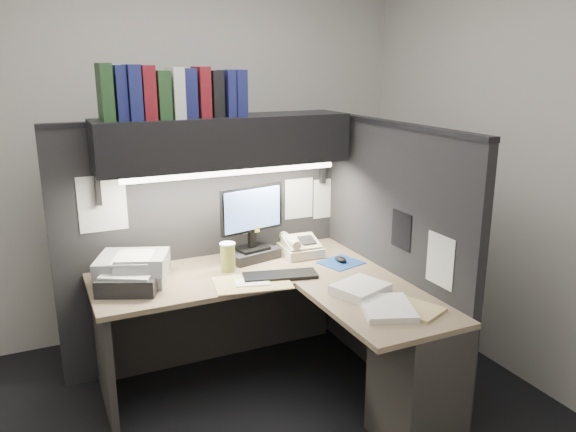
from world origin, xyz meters
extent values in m
plane|color=black|center=(0.00, 0.00, 0.00)|extent=(3.50, 3.50, 0.00)
cube|color=beige|center=(0.00, 1.50, 1.35)|extent=(3.50, 0.04, 2.70)
cube|color=beige|center=(0.00, -1.50, 1.35)|extent=(3.50, 0.04, 2.70)
cube|color=beige|center=(1.75, 0.00, 1.35)|extent=(0.04, 3.00, 2.70)
cube|color=black|center=(0.03, 0.93, 0.80)|extent=(1.90, 0.06, 1.60)
cube|color=black|center=(0.98, 0.18, 0.80)|extent=(0.06, 1.50, 1.60)
cube|color=#8B7D58|center=(0.10, 0.56, 0.71)|extent=(1.70, 0.68, 0.03)
cube|color=#8B7D58|center=(0.65, -0.21, 0.71)|extent=(0.60, 0.85, 0.03)
cube|color=#322F2D|center=(0.10, 0.86, 0.35)|extent=(1.61, 0.02, 0.70)
cube|color=#322F2D|center=(-0.70, 0.56, 0.35)|extent=(0.04, 0.61, 0.70)
cube|color=#322F2D|center=(0.75, -0.43, 0.35)|extent=(0.38, 0.40, 0.70)
cube|color=black|center=(0.12, 0.75, 1.50)|extent=(1.55, 0.34, 0.30)
cylinder|color=white|center=(0.12, 0.61, 1.33)|extent=(1.32, 0.04, 0.04)
cube|color=black|center=(0.28, 0.71, 0.76)|extent=(0.36, 0.26, 0.06)
cube|color=black|center=(0.28, 0.71, 0.86)|extent=(0.05, 0.04, 0.11)
cube|color=black|center=(0.28, 0.71, 1.07)|extent=(0.44, 0.13, 0.30)
cube|color=#6E97F2|center=(0.28, 0.69, 1.07)|extent=(0.40, 0.09, 0.26)
cube|color=black|center=(0.31, 0.34, 0.74)|extent=(0.46, 0.25, 0.02)
cube|color=navy|center=(0.76, 0.40, 0.73)|extent=(0.29, 0.27, 0.00)
ellipsoid|color=black|center=(0.76, 0.41, 0.75)|extent=(0.07, 0.10, 0.03)
cube|color=beige|center=(0.60, 0.66, 0.78)|extent=(0.25, 0.27, 0.10)
cylinder|color=#B9A74A|center=(0.06, 0.58, 0.81)|extent=(0.12, 0.12, 0.17)
cube|color=#9B9DA1|center=(-0.49, 0.65, 0.81)|extent=(0.48, 0.45, 0.15)
cube|color=black|center=(-0.53, 0.52, 0.78)|extent=(0.40, 0.37, 0.10)
cube|color=tan|center=(0.12, 0.32, 0.73)|extent=(0.48, 0.36, 0.01)
cube|color=white|center=(0.61, -0.06, 0.76)|extent=(0.34, 0.31, 0.05)
cube|color=white|center=(0.62, -0.31, 0.75)|extent=(0.35, 0.38, 0.03)
cube|color=tan|center=(0.75, -0.37, 0.74)|extent=(0.30, 0.33, 0.02)
cube|color=#224523|center=(-0.55, 0.75, 1.80)|extent=(0.07, 0.22, 0.31)
cube|color=navy|center=(-0.47, 0.75, 1.80)|extent=(0.06, 0.22, 0.30)
cube|color=navy|center=(-0.41, 0.73, 1.80)|extent=(0.07, 0.22, 0.30)
cube|color=maroon|center=(-0.33, 0.74, 1.80)|extent=(0.07, 0.22, 0.30)
cube|color=#224523|center=(-0.25, 0.73, 1.78)|extent=(0.07, 0.22, 0.27)
cube|color=white|center=(-0.16, 0.73, 1.79)|extent=(0.07, 0.22, 0.28)
cube|color=navy|center=(-0.09, 0.76, 1.79)|extent=(0.07, 0.22, 0.28)
cube|color=maroon|center=(-0.01, 0.75, 1.79)|extent=(0.07, 0.22, 0.29)
cube|color=black|center=(0.06, 0.75, 1.78)|extent=(0.07, 0.22, 0.27)
cube|color=navy|center=(0.14, 0.74, 1.78)|extent=(0.05, 0.22, 0.27)
cube|color=navy|center=(0.20, 0.74, 1.78)|extent=(0.06, 0.22, 0.27)
cube|color=white|center=(0.70, 0.90, 1.05)|extent=(0.21, 0.00, 0.28)
cube|color=white|center=(0.92, 0.90, 1.03)|extent=(0.21, 0.00, 0.28)
cube|color=white|center=(-0.60, 0.90, 1.15)|extent=(0.28, 0.00, 0.34)
cube|color=black|center=(0.95, 0.04, 1.02)|extent=(0.00, 0.18, 0.22)
cube|color=white|center=(0.95, -0.31, 0.95)|extent=(0.00, 0.21, 0.28)
camera|label=1|loc=(-0.96, -2.50, 1.96)|focal=35.00mm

